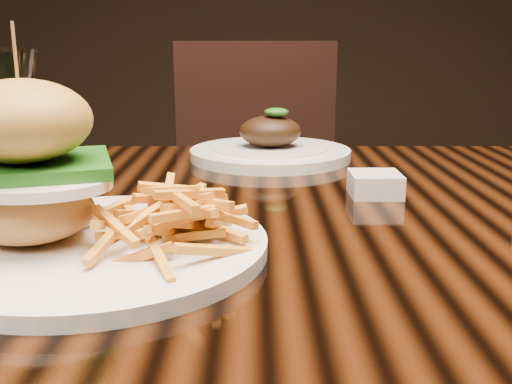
{
  "coord_description": "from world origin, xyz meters",
  "views": [
    {
      "loc": [
        -0.01,
        -0.72,
        0.96
      ],
      "look_at": [
        -0.01,
        -0.15,
        0.81
      ],
      "focal_mm": 42.0,
      "sensor_mm": 36.0,
      "label": 1
    }
  ],
  "objects_px": {
    "dining_table": "(262,267)",
    "far_dish": "(270,149)",
    "burger_plate": "(79,199)",
    "wine_glass": "(12,92)",
    "chair_far": "(262,194)"
  },
  "relations": [
    {
      "from": "burger_plate",
      "to": "chair_far",
      "type": "relative_size",
      "value": 0.35
    },
    {
      "from": "burger_plate",
      "to": "far_dish",
      "type": "relative_size",
      "value": 1.2
    },
    {
      "from": "wine_glass",
      "to": "burger_plate",
      "type": "bearing_deg",
      "value": -54.43
    },
    {
      "from": "far_dish",
      "to": "chair_far",
      "type": "distance_m",
      "value": 0.61
    },
    {
      "from": "dining_table",
      "to": "far_dish",
      "type": "relative_size",
      "value": 5.69
    },
    {
      "from": "wine_glass",
      "to": "chair_far",
      "type": "bearing_deg",
      "value": 70.23
    },
    {
      "from": "wine_glass",
      "to": "far_dish",
      "type": "height_order",
      "value": "wine_glass"
    },
    {
      "from": "dining_table",
      "to": "far_dish",
      "type": "height_order",
      "value": "far_dish"
    },
    {
      "from": "burger_plate",
      "to": "chair_far",
      "type": "bearing_deg",
      "value": 75.2
    },
    {
      "from": "far_dish",
      "to": "burger_plate",
      "type": "bearing_deg",
      "value": -112.27
    },
    {
      "from": "far_dish",
      "to": "chair_far",
      "type": "bearing_deg",
      "value": 90.68
    },
    {
      "from": "chair_far",
      "to": "far_dish",
      "type": "bearing_deg",
      "value": -97.67
    },
    {
      "from": "dining_table",
      "to": "chair_far",
      "type": "relative_size",
      "value": 1.68
    },
    {
      "from": "dining_table",
      "to": "burger_plate",
      "type": "distance_m",
      "value": 0.27
    },
    {
      "from": "dining_table",
      "to": "wine_glass",
      "type": "relative_size",
      "value": 8.2
    }
  ]
}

